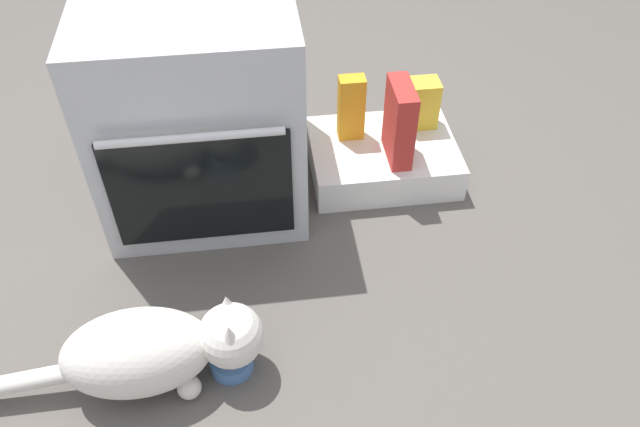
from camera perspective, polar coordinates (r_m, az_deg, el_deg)
name	(u,v)px	position (r m, az deg, el deg)	size (l,w,h in m)	color
ground	(199,284)	(2.01, -10.82, -6.26)	(8.00, 8.00, 0.00)	#56514C
oven	(198,108)	(2.08, -10.87, 9.26)	(0.63, 0.62, 0.72)	#B7BABF
pantry_cabinet	(382,157)	(2.32, 5.63, 5.03)	(0.52, 0.39, 0.13)	white
food_bowl	(231,361)	(1.80, -7.97, -13.02)	(0.12, 0.12, 0.07)	#4C7AB7
cat	(154,350)	(1.73, -14.69, -11.77)	(0.83, 0.25, 0.25)	silver
cereal_box	(400,122)	(2.15, 7.16, 8.12)	(0.07, 0.18, 0.28)	#B72D28
juice_carton	(351,108)	(2.24, 2.82, 9.46)	(0.09, 0.06, 0.24)	orange
snack_bag	(421,103)	(2.34, 9.02, 9.75)	(0.12, 0.09, 0.18)	yellow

